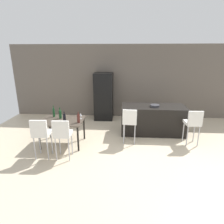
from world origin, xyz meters
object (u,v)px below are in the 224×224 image
at_px(kitchen_island, 153,119).
at_px(wine_bottle_right, 60,114).
at_px(wine_bottle_left, 78,118).
at_px(refrigerator, 104,96).
at_px(wine_bottle_middle, 64,118).
at_px(bar_chair_middle, 193,122).
at_px(dining_chair_far, 62,133).
at_px(dining_table, 62,123).
at_px(wine_bottle_near, 54,112).
at_px(bar_chair_left, 130,121).
at_px(wine_glass_far, 81,115).
at_px(fruit_bowl, 155,106).
at_px(dining_chair_near, 41,132).

distance_m(kitchen_island, wine_bottle_right, 2.96).
distance_m(wine_bottle_left, refrigerator, 2.57).
relative_size(wine_bottle_middle, refrigerator, 0.15).
height_order(bar_chair_middle, wine_bottle_left, bar_chair_middle).
bearing_deg(dining_chair_far, dining_table, 108.56).
bearing_deg(bar_chair_middle, wine_bottle_near, 179.22).
bearing_deg(wine_bottle_right, bar_chair_left, 1.94).
relative_size(bar_chair_middle, wine_glass_far, 6.03).
bearing_deg(fruit_bowl, wine_glass_far, -160.20).
distance_m(kitchen_island, refrigerator, 2.26).
bearing_deg(dining_chair_far, wine_bottle_left, 68.55).
bearing_deg(wine_bottle_middle, kitchen_island, 23.81).
bearing_deg(refrigerator, dining_table, -111.35).
distance_m(dining_chair_far, wine_bottle_right, 1.03).
relative_size(wine_bottle_near, wine_bottle_right, 1.07).
xyz_separation_m(dining_table, dining_chair_near, (-0.26, -0.80, 0.03)).
xyz_separation_m(dining_table, wine_glass_far, (0.51, 0.16, 0.20)).
bearing_deg(dining_table, fruit_bowl, 19.30).
xyz_separation_m(wine_bottle_right, fruit_bowl, (2.81, 0.80, 0.09)).
bearing_deg(wine_bottle_right, wine_bottle_left, -27.36).
bearing_deg(kitchen_island, fruit_bowl, -78.13).
xyz_separation_m(dining_table, wine_bottle_right, (-0.09, 0.15, 0.20)).
xyz_separation_m(kitchen_island, wine_bottle_left, (-2.18, -1.21, 0.40)).
bearing_deg(wine_bottle_right, fruit_bowl, 15.92).
relative_size(kitchen_island, dining_chair_near, 1.95).
relative_size(wine_bottle_right, fruit_bowl, 1.13).
relative_size(bar_chair_middle, dining_chair_far, 1.00).
height_order(refrigerator, fruit_bowl, refrigerator).
height_order(dining_table, refrigerator, refrigerator).
distance_m(dining_chair_far, fruit_bowl, 3.03).
height_order(bar_chair_middle, wine_bottle_middle, bar_chair_middle).
bearing_deg(wine_glass_far, dining_table, -162.93).
xyz_separation_m(dining_table, wine_bottle_left, (0.52, -0.17, 0.19)).
bearing_deg(bar_chair_middle, fruit_bowl, 143.19).
xyz_separation_m(dining_table, wine_bottle_middle, (0.11, -0.10, 0.18)).
distance_m(dining_chair_near, refrigerator, 3.39).
xyz_separation_m(bar_chair_left, wine_bottle_right, (-2.01, -0.07, 0.17)).
distance_m(dining_chair_near, wine_bottle_right, 0.98).
xyz_separation_m(dining_chair_near, dining_chair_far, (0.53, -0.00, 0.00)).
bearing_deg(wine_bottle_left, fruit_bowl, 26.97).
height_order(wine_bottle_near, refrigerator, refrigerator).
height_order(bar_chair_left, bar_chair_middle, same).
height_order(bar_chair_middle, dining_chair_near, same).
relative_size(dining_chair_near, wine_bottle_left, 3.40).
bearing_deg(dining_table, dining_chair_near, -108.20).
xyz_separation_m(bar_chair_left, refrigerator, (-0.99, 2.15, 0.22)).
bearing_deg(bar_chair_middle, dining_table, -176.63).
bearing_deg(bar_chair_left, kitchen_island, 46.66).
distance_m(wine_bottle_left, wine_bottle_middle, 0.42).
xyz_separation_m(dining_chair_near, refrigerator, (1.19, 3.17, 0.22)).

